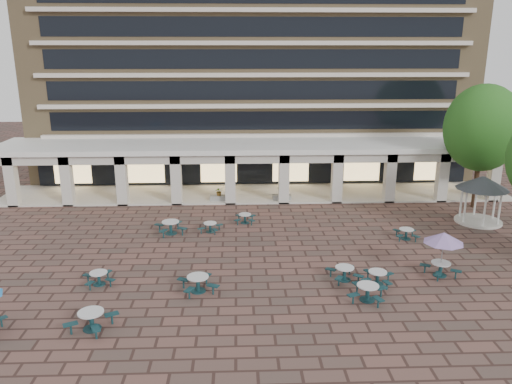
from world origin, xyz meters
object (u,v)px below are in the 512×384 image
at_px(picnic_table_2, 377,277).
at_px(gazebo, 482,188).
at_px(picnic_table_0, 91,319).
at_px(planter_left, 219,196).
at_px(planter_right, 282,194).
at_px(picnic_table_1, 198,282).

distance_m(picnic_table_2, gazebo, 13.69).
height_order(picnic_table_0, planter_left, planter_left).
relative_size(picnic_table_0, planter_right, 1.50).
distance_m(gazebo, planter_left, 19.46).
height_order(picnic_table_1, gazebo, gazebo).
relative_size(picnic_table_2, gazebo, 0.54).
distance_m(picnic_table_0, picnic_table_1, 5.54).
height_order(picnic_table_2, planter_right, planter_right).
xyz_separation_m(picnic_table_1, picnic_table_2, (9.28, 0.45, -0.06)).
bearing_deg(picnic_table_0, gazebo, 47.70).
height_order(picnic_table_1, planter_left, planter_left).
bearing_deg(planter_right, picnic_table_1, -109.93).
relative_size(gazebo, planter_right, 2.39).
bearing_deg(picnic_table_2, planter_left, 140.09).
xyz_separation_m(picnic_table_1, planter_right, (5.60, 15.45, 0.04)).
relative_size(picnic_table_2, planter_right, 1.29).
relative_size(picnic_table_1, planter_left, 1.48).
xyz_separation_m(gazebo, planter_right, (-13.47, 5.65, -1.98)).
bearing_deg(gazebo, planter_right, 157.23).
bearing_deg(planter_right, planter_left, 180.00).
xyz_separation_m(picnic_table_0, planter_left, (4.94, 18.84, -0.04)).
relative_size(gazebo, planter_left, 2.39).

